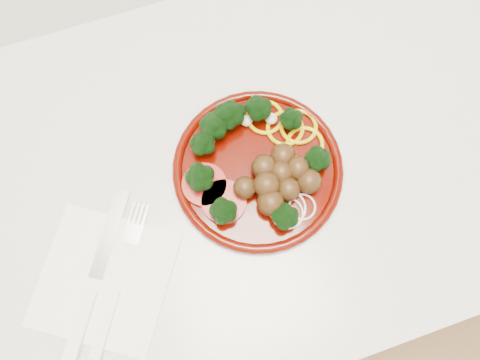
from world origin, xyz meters
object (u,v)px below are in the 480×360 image
object	(u,v)px
knife	(89,296)
fork	(111,305)
plate	(257,165)
napkin	(105,279)

from	to	relation	value
knife	fork	distance (m)	0.03
plate	fork	distance (m)	0.27
napkin	fork	bearing A→B (deg)	-88.41
napkin	knife	distance (m)	0.03
napkin	knife	bearing A→B (deg)	-144.39
plate	knife	world-z (taller)	plate
fork	knife	bearing A→B (deg)	83.00
napkin	fork	world-z (taller)	fork
plate	knife	bearing A→B (deg)	-160.16
plate	fork	xyz separation A→B (m)	(-0.24, -0.12, -0.01)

